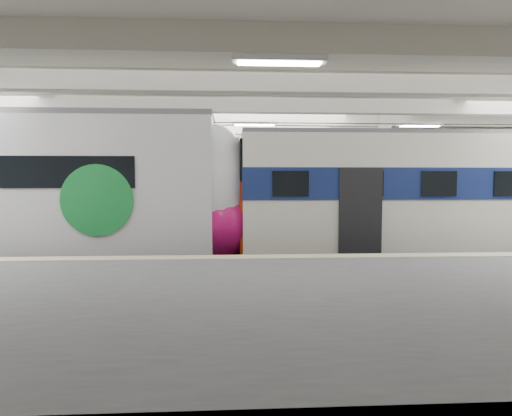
{
  "coord_description": "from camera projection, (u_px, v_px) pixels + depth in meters",
  "views": [
    {
      "loc": [
        -0.79,
        -13.29,
        2.92
      ],
      "look_at": [
        -0.0,
        1.0,
        2.0
      ],
      "focal_mm": 30.0,
      "sensor_mm": 36.0,
      "label": 1
    }
  ],
  "objects": [
    {
      "name": "station_hall",
      "position": [
        262.0,
        169.0,
        11.53
      ],
      "size": [
        36.0,
        24.0,
        5.75
      ],
      "color": "black",
      "rests_on": "ground"
    },
    {
      "name": "modern_emu",
      "position": [
        28.0,
        198.0,
        12.93
      ],
      "size": [
        15.44,
        3.19,
        4.9
      ],
      "color": "silver",
      "rests_on": "ground"
    },
    {
      "name": "older_rer",
      "position": [
        448.0,
        199.0,
        13.66
      ],
      "size": [
        13.4,
        2.96,
        4.42
      ],
      "color": "silver",
      "rests_on": "ground"
    },
    {
      "name": "far_train",
      "position": [
        65.0,
        192.0,
        18.35
      ],
      "size": [
        15.02,
        3.35,
        4.74
      ],
      "rotation": [
        0.0,
        0.0,
        0.02
      ],
      "color": "silver",
      "rests_on": "ground"
    }
  ]
}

